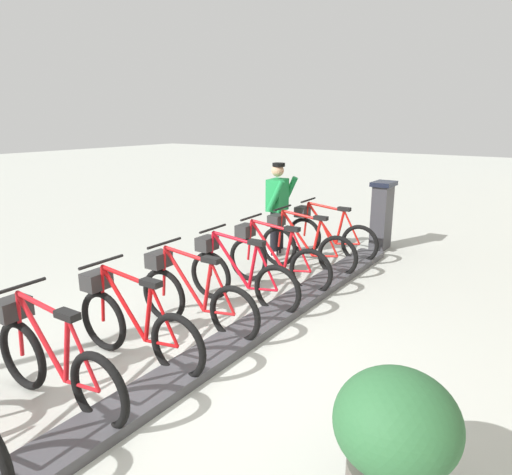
% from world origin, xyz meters
% --- Properties ---
extents(ground_plane, '(60.00, 60.00, 0.00)m').
position_xyz_m(ground_plane, '(0.00, 0.00, 0.00)').
color(ground_plane, '#BABDB4').
extents(dock_rail_base, '(0.44, 9.57, 0.10)m').
position_xyz_m(dock_rail_base, '(0.00, 0.00, 0.05)').
color(dock_rail_base, '#47474C').
rests_on(dock_rail_base, ground).
extents(payment_kiosk, '(0.36, 0.52, 1.28)m').
position_xyz_m(payment_kiosk, '(0.05, -5.29, 0.67)').
color(payment_kiosk, '#38383D').
rests_on(payment_kiosk, ground).
extents(bike_docked_0, '(1.72, 0.54, 1.02)m').
position_xyz_m(bike_docked_0, '(0.62, -4.18, 0.43)').
color(bike_docked_0, black).
rests_on(bike_docked_0, ground).
extents(bike_docked_1, '(1.72, 0.54, 1.02)m').
position_xyz_m(bike_docked_1, '(0.62, -3.31, 0.43)').
color(bike_docked_1, black).
rests_on(bike_docked_1, ground).
extents(bike_docked_2, '(1.72, 0.54, 1.02)m').
position_xyz_m(bike_docked_2, '(0.62, -2.43, 0.43)').
color(bike_docked_2, black).
rests_on(bike_docked_2, ground).
extents(bike_docked_3, '(1.72, 0.54, 1.02)m').
position_xyz_m(bike_docked_3, '(0.62, -1.55, 0.43)').
color(bike_docked_3, black).
rests_on(bike_docked_3, ground).
extents(bike_docked_4, '(1.72, 0.54, 1.02)m').
position_xyz_m(bike_docked_4, '(0.62, -0.67, 0.43)').
color(bike_docked_4, black).
rests_on(bike_docked_4, ground).
extents(bike_docked_5, '(1.72, 0.54, 1.02)m').
position_xyz_m(bike_docked_5, '(0.62, 0.20, 0.43)').
color(bike_docked_5, black).
rests_on(bike_docked_5, ground).
extents(bike_docked_6, '(1.72, 0.54, 1.02)m').
position_xyz_m(bike_docked_6, '(0.62, 1.08, 0.43)').
color(bike_docked_6, black).
rests_on(bike_docked_6, ground).
extents(worker_near_rack, '(0.48, 0.65, 1.66)m').
position_xyz_m(worker_near_rack, '(1.44, -3.83, 0.91)').
color(worker_near_rack, white).
rests_on(worker_near_rack, ground).
extents(planter_bush, '(0.76, 0.76, 0.97)m').
position_xyz_m(planter_bush, '(-2.14, 0.54, 0.54)').
color(planter_bush, '#59544C').
rests_on(planter_bush, ground).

